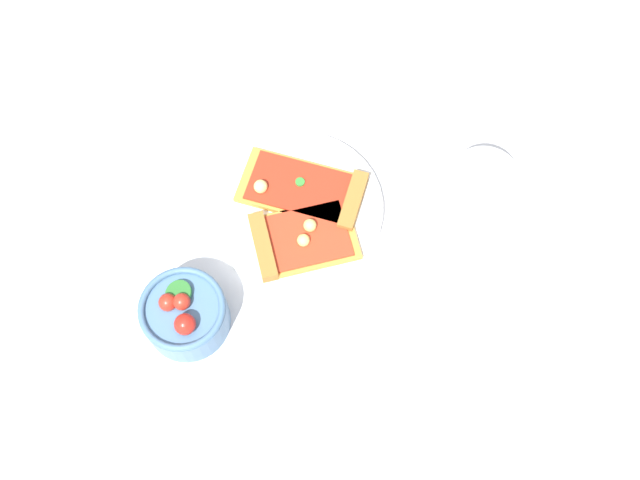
{
  "coord_description": "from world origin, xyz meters",
  "views": [
    {
      "loc": [
        -0.33,
        0.25,
        0.88
      ],
      "look_at": [
        -0.1,
        -0.01,
        0.03
      ],
      "focal_mm": 41.76,
      "sensor_mm": 36.0,
      "label": 1
    }
  ],
  "objects": [
    {
      "name": "ground_plane",
      "position": [
        0.0,
        0.0,
        0.0
      ],
      "size": [
        2.4,
        2.4,
        0.0
      ],
      "primitive_type": "plane",
      "color": "silver",
      "rests_on": "ground"
    },
    {
      "name": "plate",
      "position": [
        -0.04,
        -0.03,
        0.01
      ],
      "size": [
        0.23,
        0.23,
        0.01
      ],
      "primitive_type": "cylinder",
      "color": "white",
      "rests_on": "ground_plane"
    },
    {
      "name": "pizza_slice_near",
      "position": [
        -0.07,
        0.0,
        0.02
      ],
      "size": [
        0.14,
        0.15,
        0.02
      ],
      "color": "gold",
      "rests_on": "plate"
    },
    {
      "name": "pizza_slice_far",
      "position": [
        -0.04,
        -0.06,
        0.02
      ],
      "size": [
        0.18,
        0.14,
        0.02
      ],
      "color": "gold",
      "rests_on": "plate"
    },
    {
      "name": "salad_bowl",
      "position": [
        -0.04,
        0.16,
        0.03
      ],
      "size": [
        0.1,
        0.1,
        0.07
      ],
      "color": "#4C7299",
      "rests_on": "ground_plane"
    },
    {
      "name": "soda_glass",
      "position": [
        -0.21,
        -0.17,
        0.05
      ],
      "size": [
        0.08,
        0.08,
        0.12
      ],
      "color": "silver",
      "rests_on": "ground_plane"
    }
  ]
}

